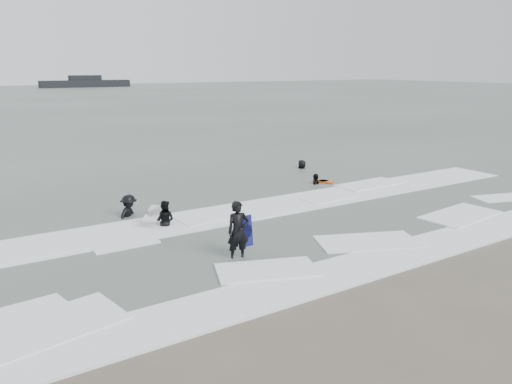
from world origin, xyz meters
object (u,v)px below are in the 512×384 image
surfer_centre (238,260)px  surfer_breaker (130,218)px  vessel_horizon (85,83)px  surfer_wading (165,227)px  surfer_right_near (316,185)px  surfer_right_far (302,169)px

surfer_centre → surfer_breaker: (-1.43, 6.03, 0.00)m
vessel_horizon → surfer_breaker: bearing=-102.8°
vessel_horizon → surfer_wading: bearing=-102.3°
surfer_wading → vessel_horizon: 134.73m
vessel_horizon → surfer_centre: bearing=-101.7°
surfer_right_near → surfer_breaker: bearing=-30.2°
surfer_centre → surfer_right_near: surfer_centre is taller
surfer_breaker → surfer_right_far: surfer_breaker is taller
surfer_breaker → surfer_right_far: (11.41, 4.05, 0.00)m
surfer_breaker → vessel_horizon: size_ratio=0.07×
surfer_breaker → surfer_right_near: surfer_breaker is taller
surfer_breaker → surfer_wading: bearing=-106.4°
surfer_breaker → vessel_horizon: vessel_horizon is taller
surfer_wading → surfer_right_far: (10.65, 5.83, 0.00)m
surfer_wading → vessel_horizon: (28.69, 131.64, 1.24)m
surfer_wading → surfer_right_near: 9.24m
surfer_centre → surfer_right_far: bearing=56.3°
surfer_right_far → surfer_right_near: bearing=20.8°
surfer_centre → surfer_right_far: 14.18m
surfer_right_far → vessel_horizon: bearing=-140.8°
surfer_centre → surfer_wading: size_ratio=1.21×
surfer_centre → surfer_wading: surfer_centre is taller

